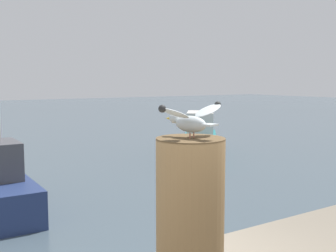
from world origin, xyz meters
TOP-DOWN VIEW (x-y plane):
  - mooring_post at (0.52, -0.53)m, footprint 0.42×0.42m
  - seagull at (0.52, -0.52)m, footprint 0.55×0.39m
  - boat_teal at (8.52, 9.76)m, footprint 4.17×4.87m

SIDE VIEW (x-z plane):
  - boat_teal at x=8.52m, z-range -0.35..1.49m
  - mooring_post at x=0.52m, z-range 1.58..2.51m
  - seagull at x=0.52m, z-range 2.52..2.73m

